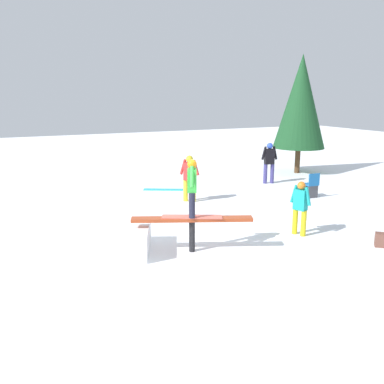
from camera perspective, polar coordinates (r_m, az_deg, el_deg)
name	(u,v)px	position (r m, az deg, el deg)	size (l,w,h in m)	color
ground_plane	(192,251)	(10.08, 0.00, -7.90)	(60.00, 60.00, 0.00)	white
rail_feature	(192,222)	(9.85, 0.00, -4.07)	(2.67, 1.36, 0.82)	black
snow_kicker_ramp	(110,240)	(10.09, -10.88, -6.31)	(1.80, 1.50, 0.60)	white
main_rider_on_rail	(192,189)	(9.65, 0.00, 0.37)	(1.36, 0.86, 1.35)	#EB6452
bystander_red	(190,176)	(14.41, -0.33, 2.17)	(0.57, 0.55, 1.58)	yellow
bystander_teal	(300,205)	(11.32, 14.24, -1.72)	(0.29, 0.60, 1.42)	gold
bystander_black	(269,161)	(17.63, 10.26, 4.12)	(0.68, 0.32, 1.65)	#3E3A7A
loose_snowboard_cyan	(163,190)	(16.33, -3.84, 0.32)	(1.51, 0.28, 0.02)	#2ABFD1
folding_chair	(311,186)	(15.64, 15.60, 0.80)	(0.47, 0.47, 0.88)	#3F3F44
backpack_on_snow	(382,240)	(11.27, 23.97, -5.86)	(0.30, 0.22, 0.34)	brown
pine_tree_near	(301,102)	(20.10, 14.30, 11.56)	(2.32, 2.32, 5.28)	#4C331E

